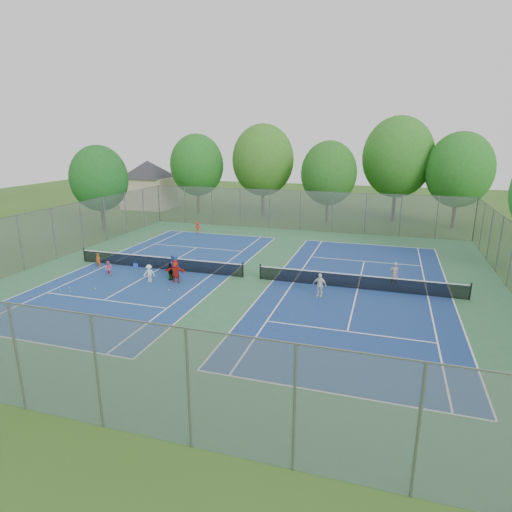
{
  "coord_description": "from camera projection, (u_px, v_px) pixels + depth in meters",
  "views": [
    {
      "loc": [
        8.42,
        -26.01,
        9.24
      ],
      "look_at": [
        0.0,
        1.0,
        1.3
      ],
      "focal_mm": 30.0,
      "sensor_mm": 36.0,
      "label": 1
    }
  ],
  "objects": [
    {
      "name": "ground",
      "position": [
        252.0,
        278.0,
        28.82
      ],
      "size": [
        120.0,
        120.0,
        0.0
      ],
      "primitive_type": "plane",
      "color": "#30581B",
      "rests_on": "ground"
    },
    {
      "name": "court_pad",
      "position": [
        252.0,
        278.0,
        28.82
      ],
      "size": [
        32.0,
        32.0,
        0.01
      ],
      "primitive_type": "cube",
      "color": "#316841",
      "rests_on": "ground"
    },
    {
      "name": "court_left",
      "position": [
        159.0,
        269.0,
        30.82
      ],
      "size": [
        10.97,
        23.77,
        0.01
      ],
      "primitive_type": "cube",
      "color": "navy",
      "rests_on": "court_pad"
    },
    {
      "name": "court_right",
      "position": [
        358.0,
        289.0,
        26.81
      ],
      "size": [
        10.97,
        23.77,
        0.01
      ],
      "primitive_type": "cube",
      "color": "navy",
      "rests_on": "court_pad"
    },
    {
      "name": "net_left",
      "position": [
        159.0,
        263.0,
        30.7
      ],
      "size": [
        12.87,
        0.1,
        0.91
      ],
      "primitive_type": "cube",
      "color": "black",
      "rests_on": "ground"
    },
    {
      "name": "net_right",
      "position": [
        358.0,
        282.0,
        26.69
      ],
      "size": [
        12.87,
        0.1,
        0.91
      ],
      "primitive_type": "cube",
      "color": "black",
      "rests_on": "ground"
    },
    {
      "name": "fence_north",
      "position": [
        300.0,
        211.0,
        42.99
      ],
      "size": [
        32.0,
        0.1,
        4.0
      ],
      "primitive_type": "cube",
      "color": "gray",
      "rests_on": "ground"
    },
    {
      "name": "fence_south",
      "position": [
        97.0,
        373.0,
        13.57
      ],
      "size": [
        32.0,
        0.1,
        4.0
      ],
      "primitive_type": "cube",
      "color": "gray",
      "rests_on": "ground"
    },
    {
      "name": "fence_west",
      "position": [
        54.0,
        234.0,
        32.86
      ],
      "size": [
        0.1,
        32.0,
        4.0
      ],
      "primitive_type": "cube",
      "rotation": [
        0.0,
        0.0,
        1.57
      ],
      "color": "gray",
      "rests_on": "ground"
    },
    {
      "name": "house",
      "position": [
        148.0,
        176.0,
        56.04
      ],
      "size": [
        11.03,
        11.03,
        7.3
      ],
      "color": "#B7A88C",
      "rests_on": "ground"
    },
    {
      "name": "tree_nw",
      "position": [
        197.0,
        165.0,
        51.46
      ],
      "size": [
        6.4,
        6.4,
        9.58
      ],
      "color": "#443326",
      "rests_on": "ground"
    },
    {
      "name": "tree_nl",
      "position": [
        263.0,
        160.0,
        49.91
      ],
      "size": [
        7.2,
        7.2,
        10.69
      ],
      "color": "#443326",
      "rests_on": "ground"
    },
    {
      "name": "tree_nc",
      "position": [
        329.0,
        173.0,
        46.09
      ],
      "size": [
        6.0,
        6.0,
        8.85
      ],
      "color": "#443326",
      "rests_on": "ground"
    },
    {
      "name": "tree_nr",
      "position": [
        398.0,
        157.0,
        46.4
      ],
      "size": [
        7.6,
        7.6,
        11.42
      ],
      "color": "#443326",
      "rests_on": "ground"
    },
    {
      "name": "tree_ne",
      "position": [
        459.0,
        170.0,
        43.13
      ],
      "size": [
        6.6,
        6.6,
        9.77
      ],
      "color": "#443326",
      "rests_on": "ground"
    },
    {
      "name": "tree_side_w",
      "position": [
        99.0,
        178.0,
        42.04
      ],
      "size": [
        5.6,
        5.6,
        8.47
      ],
      "color": "#443326",
      "rests_on": "ground"
    },
    {
      "name": "ball_crate",
      "position": [
        136.0,
        265.0,
        31.31
      ],
      "size": [
        0.44,
        0.44,
        0.29
      ],
      "primitive_type": "cube",
      "rotation": [
        0.0,
        0.0,
        0.4
      ],
      "color": "blue",
      "rests_on": "ground"
    },
    {
      "name": "ball_hopper",
      "position": [
        171.0,
        275.0,
        28.62
      ],
      "size": [
        0.39,
        0.39,
        0.61
      ],
      "primitive_type": "cube",
      "rotation": [
        0.0,
        0.0,
        -0.31
      ],
      "color": "#25882D",
      "rests_on": "ground"
    },
    {
      "name": "student_a",
      "position": [
        98.0,
        261.0,
        31.05
      ],
      "size": [
        0.4,
        0.28,
        1.06
      ],
      "primitive_type": "imported",
      "rotation": [
        0.0,
        0.0,
        -0.06
      ],
      "color": "#C05012",
      "rests_on": "ground"
    },
    {
      "name": "student_b",
      "position": [
        109.0,
        269.0,
        29.16
      ],
      "size": [
        0.61,
        0.54,
        1.06
      ],
      "primitive_type": "imported",
      "rotation": [
        0.0,
        0.0,
        -0.3
      ],
      "color": "#F05D86",
      "rests_on": "ground"
    },
    {
      "name": "student_c",
      "position": [
        149.0,
        273.0,
        28.01
      ],
      "size": [
        0.84,
        0.61,
        1.17
      ],
      "primitive_type": "imported",
      "rotation": [
        0.0,
        0.0,
        0.26
      ],
      "color": "white",
      "rests_on": "ground"
    },
    {
      "name": "student_d",
      "position": [
        170.0,
        272.0,
        28.34
      ],
      "size": [
        0.7,
        0.3,
        1.18
      ],
      "primitive_type": "imported",
      "rotation": [
        0.0,
        0.0,
        -0.02
      ],
      "color": "black",
      "rests_on": "ground"
    },
    {
      "name": "student_e",
      "position": [
        175.0,
        266.0,
        28.87
      ],
      "size": [
        0.87,
        0.66,
        1.6
      ],
      "primitive_type": "imported",
      "rotation": [
        0.0,
        0.0,
        -0.21
      ],
      "color": "navy",
      "rests_on": "ground"
    },
    {
      "name": "student_f",
      "position": [
        176.0,
        272.0,
        27.73
      ],
      "size": [
        1.49,
        0.64,
        1.56
      ],
      "primitive_type": "imported",
      "rotation": [
        0.0,
        0.0,
        0.13
      ],
      "color": "#B32319",
      "rests_on": "ground"
    },
    {
      "name": "child_far_baseline",
      "position": [
        198.0,
        228.0,
        42.06
      ],
      "size": [
        0.76,
        0.46,
        1.15
      ],
      "primitive_type": "imported",
      "rotation": [
        0.0,
        0.0,
        3.19
      ],
      "color": "red",
      "rests_on": "ground"
    },
    {
      "name": "instructor",
      "position": [
        394.0,
        274.0,
        27.14
      ],
      "size": [
        0.63,
        0.46,
        1.59
      ],
      "primitive_type": "imported",
      "rotation": [
        0.0,
        0.0,
        3.28
      ],
      "color": "gray",
      "rests_on": "ground"
    },
    {
      "name": "teen_court_b",
      "position": [
        320.0,
        285.0,
        25.37
      ],
      "size": [
        0.91,
        0.54,
        1.45
      ],
      "primitive_type": "imported",
      "rotation": [
        0.0,
        0.0,
        -0.23
      ],
      "color": "white",
      "rests_on": "ground"
    },
    {
      "name": "tennis_ball_0",
      "position": [
        69.0,
        288.0,
        26.85
      ],
      "size": [
        0.07,
        0.07,
        0.07
      ],
      "primitive_type": "sphere",
      "color": "#BCD531",
      "rests_on": "ground"
    },
    {
      "name": "tennis_ball_1",
      "position": [
        108.0,
        272.0,
        30.09
      ],
      "size": [
        0.07,
        0.07,
        0.07
      ],
      "primitive_type": "sphere",
      "color": "#CFE334",
      "rests_on": "ground"
    },
    {
      "name": "tennis_ball_2",
      "position": [
        96.0,
        289.0,
        26.76
      ],
      "size": [
        0.07,
        0.07,
        0.07
      ],
      "primitive_type": "sphere",
      "color": "#E6F037",
      "rests_on": "ground"
    },
    {
      "name": "tennis_ball_3",
      "position": [
        169.0,
        290.0,
        26.51
      ],
      "size": [
        0.07,
        0.07,
        0.07
      ],
      "primitive_type": "sphere",
      "color": "#BEE435",
      "rests_on": "ground"
    },
    {
      "name": "tennis_ball_4",
      "position": [
        94.0,
        269.0,
        30.63
      ],
      "size": [
        0.07,
        0.07,
        0.07
      ],
      "primitive_type": "sphere",
      "color": "#A6C12D",
      "rests_on": "ground"
    },
    {
      "name": "tennis_ball_5",
      "position": [
        70.0,
        292.0,
        26.19
      ],
      "size": [
        0.07,
        0.07,
        0.07
      ],
      "primitive_type": "sphere",
      "color": "#C5EC37",
      "rests_on": "ground"
    },
    {
      "name": "tennis_ball_6",
      "position": [
        111.0,
        275.0,
        29.34
      ],
      "size": [
        0.07,
        0.07,
        0.07
      ],
      "primitive_type": "sphere",
      "color": "gold",
      "rests_on": "ground"
    },
    {
      "name": "tennis_ball_7",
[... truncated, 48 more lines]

